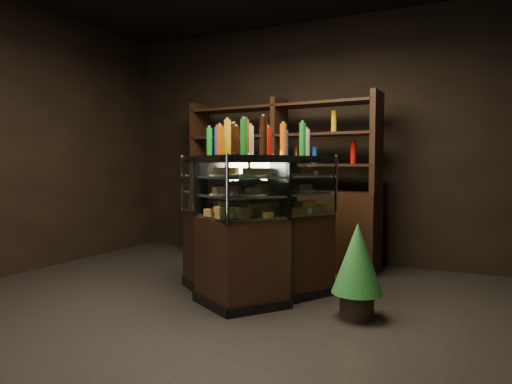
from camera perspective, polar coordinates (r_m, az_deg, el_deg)
ground at (r=3.86m, az=-7.81°, el=-14.78°), size 5.00×5.00×0.00m
room_shell at (r=3.74m, az=-8.06°, el=14.73°), size 5.02×5.02×3.01m
display_case at (r=4.18m, az=-0.91°, el=-7.15°), size 1.52×1.32×1.29m
food_display at (r=4.11m, az=-0.94°, el=-0.19°), size 1.17×1.04×0.41m
bottles_top at (r=4.11m, az=-0.91°, el=6.52°), size 1.00×0.90×0.30m
potted_conifer at (r=3.68m, az=12.57°, el=-7.87°), size 0.40×0.40×0.86m
back_shelving at (r=5.57m, az=2.90°, el=-2.72°), size 2.43×0.54×2.00m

